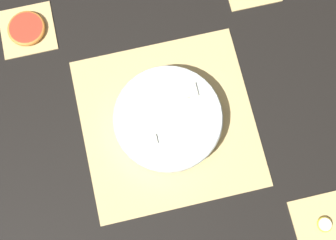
# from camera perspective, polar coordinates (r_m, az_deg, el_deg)

# --- Properties ---
(ground_plane) EXTENTS (6.00, 6.00, 0.00)m
(ground_plane) POSITION_cam_1_polar(r_m,az_deg,el_deg) (1.12, 0.00, -0.32)
(ground_plane) COLOR black
(bamboo_mat_center) EXTENTS (0.41, 0.41, 0.01)m
(bamboo_mat_center) POSITION_cam_1_polar(r_m,az_deg,el_deg) (1.12, 0.00, -0.28)
(bamboo_mat_center) COLOR #D6B775
(bamboo_mat_center) RESTS_ON ground_plane
(coaster_mat_near_left) EXTENTS (0.13, 0.13, 0.01)m
(coaster_mat_near_left) POSITION_cam_1_polar(r_m,az_deg,el_deg) (1.15, 18.43, -12.00)
(coaster_mat_near_left) COLOR #D6B775
(coaster_mat_near_left) RESTS_ON ground_plane
(coaster_mat_far_right) EXTENTS (0.13, 0.13, 0.01)m
(coaster_mat_far_right) POSITION_cam_1_polar(r_m,az_deg,el_deg) (1.25, -16.75, 10.47)
(coaster_mat_far_right) COLOR #D6B775
(coaster_mat_far_right) RESTS_ON ground_plane
(fruit_salad_bowl) EXTENTS (0.26, 0.26, 0.06)m
(fruit_salad_bowl) POSITION_cam_1_polar(r_m,az_deg,el_deg) (1.09, 0.01, 0.15)
(fruit_salad_bowl) COLOR silver
(fruit_salad_bowl) RESTS_ON bamboo_mat_center
(banana_coin_single) EXTENTS (0.03, 0.03, 0.01)m
(banana_coin_single) POSITION_cam_1_polar(r_m,az_deg,el_deg) (1.14, 18.55, -11.98)
(banana_coin_single) COLOR #F7EFC6
(banana_coin_single) RESTS_ON coaster_mat_near_left
(grapefruit_slice) EXTENTS (0.10, 0.10, 0.01)m
(grapefruit_slice) POSITION_cam_1_polar(r_m,az_deg,el_deg) (1.24, -16.87, 10.64)
(grapefruit_slice) COLOR red
(grapefruit_slice) RESTS_ON coaster_mat_far_right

